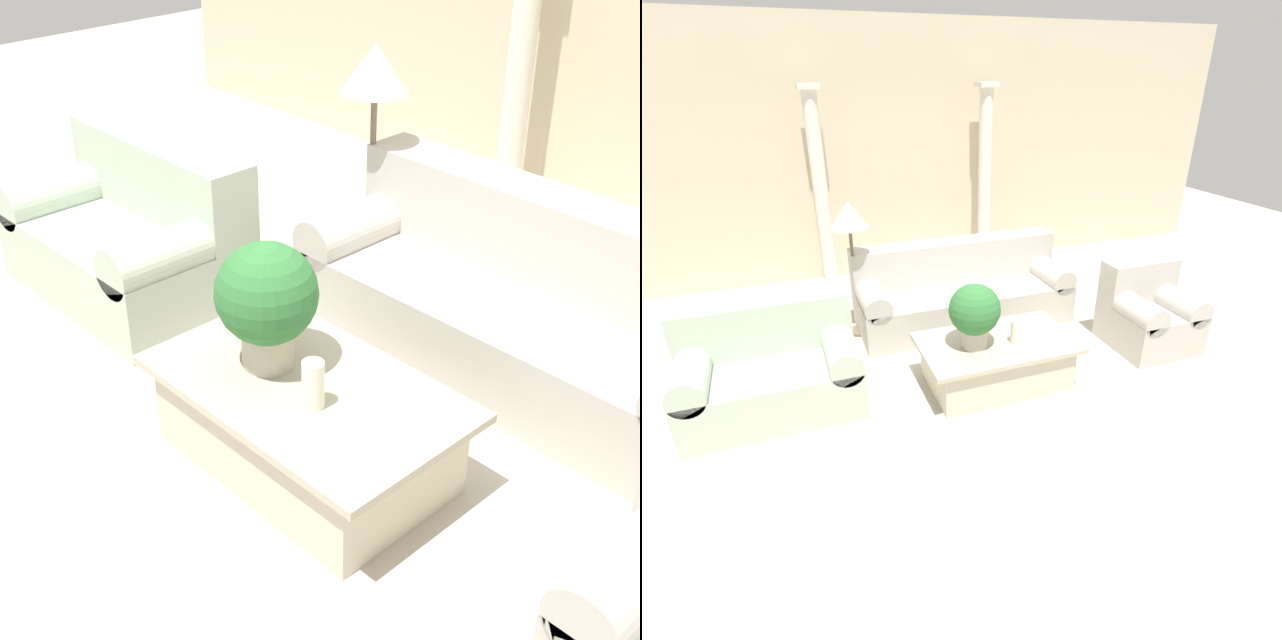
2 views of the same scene
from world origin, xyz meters
TOP-DOWN VIEW (x-y plane):
  - ground_plane at (0.00, 0.00)m, footprint 16.00×16.00m
  - wall_back at (0.00, 2.79)m, footprint 10.00×0.06m
  - sofa_long at (0.20, 0.86)m, footprint 2.35×0.88m
  - loveseat at (-1.86, -0.11)m, footprint 1.42×0.88m
  - coffee_table at (0.04, -0.48)m, footprint 1.37×0.84m
  - potted_plant at (-0.19, -0.49)m, footprint 0.44×0.44m
  - pillar_candle at (0.18, -0.56)m, footprint 0.09×0.09m
  - floor_lamp at (-0.96, 0.95)m, footprint 0.38×0.38m
  - column_left at (-1.07, 2.46)m, footprint 0.25×0.25m
  - column_right at (1.14, 2.46)m, footprint 0.25×0.25m
  - armchair at (1.81, -0.32)m, footprint 0.79×0.80m

SIDE VIEW (x-z plane):
  - ground_plane at x=0.00m, z-range 0.00..0.00m
  - coffee_table at x=0.04m, z-range 0.01..0.44m
  - sofa_long at x=0.20m, z-range -0.09..0.79m
  - armchair at x=1.81m, z-range -0.07..0.78m
  - loveseat at x=-1.86m, z-range -0.08..0.80m
  - pillar_candle at x=0.18m, z-range 0.44..0.65m
  - potted_plant at x=-0.19m, z-range 0.48..1.05m
  - floor_lamp at x=-0.96m, z-range 0.51..1.95m
  - column_left at x=-1.07m, z-range 0.03..2.48m
  - column_right at x=1.14m, z-range 0.03..2.48m
  - wall_back at x=0.00m, z-range 0.00..3.20m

